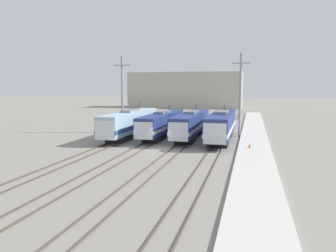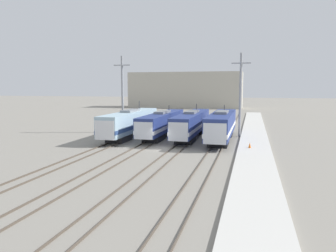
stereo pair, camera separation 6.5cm
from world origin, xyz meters
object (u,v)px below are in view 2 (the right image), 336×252
Objects in this scene: catenary_tower_right at (240,94)px; traffic_cone at (250,145)px; locomotive_far_left at (129,123)px; locomotive_center_right at (191,124)px; locomotive_center_left at (161,124)px; catenary_tower_left at (122,93)px; locomotive_far_right at (221,126)px.

catenary_tower_right is 18.95× the size of traffic_cone.
traffic_cone is (1.70, -10.95, -6.07)m from catenary_tower_right.
locomotive_center_right is at bearing 9.93° from locomotive_far_left.
catenary_tower_left is (-7.77, 3.12, 4.62)m from locomotive_center_left.
locomotive_far_right is 18.44m from catenary_tower_left.
locomotive_far_left is 1.46× the size of catenary_tower_right.
locomotive_center_left is 9.56m from catenary_tower_left.
locomotive_center_right is 5.00m from locomotive_far_right.
locomotive_far_left reaches higher than traffic_cone.
locomotive_center_right is at bearing 161.69° from locomotive_far_right.
locomotive_center_right is at bearing -0.10° from locomotive_center_left.
traffic_cone is (4.09, -6.25, -1.60)m from locomotive_far_right.
catenary_tower_left is at bearing 152.86° from traffic_cone.
locomotive_center_left reaches higher than traffic_cone.
locomotive_far_left is 5.03m from locomotive_center_left.
locomotive_center_left is at bearing -165.29° from catenary_tower_right.
locomotive_center_left is (4.74, 1.67, -0.13)m from locomotive_far_left.
locomotive_far_right is 7.64m from traffic_cone.
locomotive_far_left is 0.97× the size of locomotive_center_right.
locomotive_center_right is 1.05× the size of locomotive_far_right.
traffic_cone is (21.35, -10.95, -6.07)m from catenary_tower_left.
catenary_tower_left is 19.66m from catenary_tower_right.
locomotive_center_right is 28.31× the size of traffic_cone.
locomotive_center_left is 0.98× the size of locomotive_center_right.
locomotive_far_left is 7.23m from catenary_tower_left.
catenary_tower_left is at bearing 165.97° from locomotive_center_right.
locomotive_center_left is at bearing 179.90° from locomotive_center_right.
locomotive_far_left is 0.99× the size of locomotive_center_left.
locomotive_center_right reaches higher than locomotive_far_right.
locomotive_center_right reaches higher than traffic_cone.
locomotive_far_right is 1.42× the size of catenary_tower_left.
catenary_tower_right reaches higher than locomotive_far_left.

